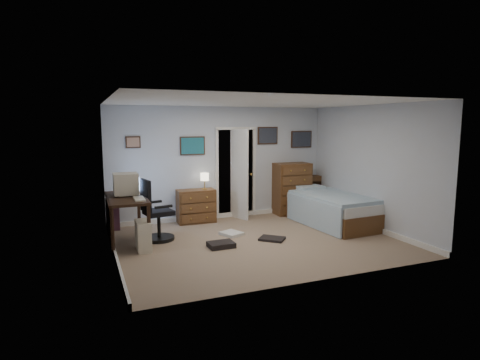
% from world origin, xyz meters
% --- Properties ---
extents(floor, '(5.00, 4.00, 0.02)m').
position_xyz_m(floor, '(0.00, 0.00, -0.01)').
color(floor, '#86705C').
rests_on(floor, ground).
extents(computer_desk, '(0.69, 1.46, 0.84)m').
position_xyz_m(computer_desk, '(-2.30, 0.79, 0.65)').
color(computer_desk, black).
rests_on(computer_desk, floor).
extents(crt_monitor, '(0.44, 0.41, 0.40)m').
position_xyz_m(crt_monitor, '(-2.18, 0.94, 1.05)').
color(crt_monitor, beige).
rests_on(crt_monitor, computer_desk).
extents(keyboard, '(0.17, 0.45, 0.03)m').
position_xyz_m(keyboard, '(-2.02, 0.44, 0.85)').
color(keyboard, beige).
rests_on(keyboard, computer_desk).
extents(pc_tower, '(0.24, 0.47, 0.50)m').
position_xyz_m(pc_tower, '(-2.00, 0.24, 0.25)').
color(pc_tower, beige).
rests_on(pc_tower, floor).
extents(office_chair, '(0.64, 0.64, 1.14)m').
position_xyz_m(office_chair, '(-1.70, 0.73, 0.44)').
color(office_chair, black).
rests_on(office_chair, floor).
extents(media_stack, '(0.15, 0.15, 0.72)m').
position_xyz_m(media_stack, '(-2.32, 1.76, 0.36)').
color(media_stack, maroon).
rests_on(media_stack, floor).
extents(low_dresser, '(0.82, 0.43, 0.72)m').
position_xyz_m(low_dresser, '(-0.65, 1.77, 0.36)').
color(low_dresser, brown).
rests_on(low_dresser, floor).
extents(table_lamp, '(0.18, 0.18, 0.35)m').
position_xyz_m(table_lamp, '(-0.45, 1.78, 0.98)').
color(table_lamp, gold).
rests_on(table_lamp, low_dresser).
extents(doorway, '(0.96, 1.12, 2.05)m').
position_xyz_m(doorway, '(0.35, 2.27, 1.00)').
color(doorway, black).
rests_on(doorway, floor).
extents(tall_dresser, '(0.83, 0.50, 1.21)m').
position_xyz_m(tall_dresser, '(1.69, 1.75, 0.60)').
color(tall_dresser, brown).
rests_on(tall_dresser, floor).
extents(headboard_bookcase, '(0.97, 0.29, 0.86)m').
position_xyz_m(headboard_bookcase, '(2.35, 1.86, 0.46)').
color(headboard_bookcase, brown).
rests_on(headboard_bookcase, floor).
extents(bed, '(1.28, 2.22, 0.71)m').
position_xyz_m(bed, '(1.98, 0.58, 0.33)').
color(bed, brown).
rests_on(bed, floor).
extents(wall_posters, '(4.38, 0.04, 0.60)m').
position_xyz_m(wall_posters, '(0.57, 1.98, 1.75)').
color(wall_posters, '#331E11').
rests_on(wall_posters, floor).
extents(floor_clutter, '(1.52, 1.10, 0.09)m').
position_xyz_m(floor_clutter, '(-0.36, 0.09, 0.03)').
color(floor_clutter, silver).
rests_on(floor_clutter, floor).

